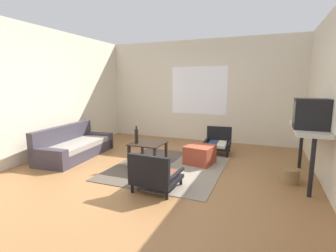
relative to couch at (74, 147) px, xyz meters
name	(u,v)px	position (x,y,z in m)	size (l,w,h in m)	color
ground_plane	(151,176)	(2.04, -0.45, -0.21)	(7.80, 7.80, 0.00)	olive
far_wall_with_window	(199,91)	(2.04, 2.61, 1.14)	(5.60, 0.13, 2.70)	beige
side_wall_left	(42,93)	(-0.62, -0.15, 1.14)	(0.12, 6.60, 2.70)	beige
area_rug	(168,167)	(2.14, 0.08, -0.20)	(1.96, 2.22, 0.01)	#4C4238
couch	(74,147)	(0.00, 0.00, 0.00)	(0.91, 1.85, 0.66)	#38333D
coffee_table	(148,148)	(1.78, -0.03, 0.17)	(0.59, 0.60, 0.47)	black
armchair_by_window	(218,142)	(2.80, 1.46, 0.04)	(0.61, 0.68, 0.56)	black
armchair_striped_foreground	(155,175)	(2.34, -0.95, 0.03)	(0.65, 0.63, 0.58)	black
ottoman_orange	(200,155)	(2.63, 0.52, -0.03)	(0.50, 0.50, 0.36)	#993D28
console_shelf	(308,134)	(4.41, 0.32, 0.56)	(0.44, 1.41, 0.87)	beige
crt_television	(311,114)	(4.40, 0.16, 0.89)	(0.46, 0.36, 0.45)	black
clay_vase	(307,117)	(4.41, 0.58, 0.80)	(0.24, 0.24, 0.36)	brown
glass_bottle	(136,136)	(1.61, -0.15, 0.40)	(0.07, 0.07, 0.32)	black
wicker_basket	(290,176)	(4.19, 0.14, -0.09)	(0.28, 0.28, 0.23)	olive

